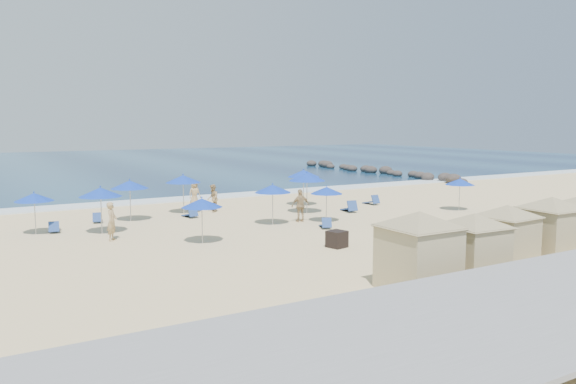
% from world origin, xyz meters
% --- Properties ---
extents(ground, '(160.00, 160.00, 0.00)m').
position_xyz_m(ground, '(0.00, 0.00, 0.00)').
color(ground, beige).
rests_on(ground, ground).
extents(ocean, '(160.00, 80.00, 0.06)m').
position_xyz_m(ocean, '(0.00, 55.00, 0.03)').
color(ocean, navy).
rests_on(ocean, ground).
extents(surf_line, '(160.00, 2.50, 0.08)m').
position_xyz_m(surf_line, '(0.00, 15.50, 0.04)').
color(surf_line, white).
rests_on(surf_line, ground).
extents(seawall, '(160.00, 6.10, 1.22)m').
position_xyz_m(seawall, '(0.00, -13.50, 0.65)').
color(seawall, gray).
rests_on(seawall, ground).
extents(rock_jetty, '(2.56, 26.66, 0.96)m').
position_xyz_m(rock_jetty, '(24.01, 24.90, 0.36)').
color(rock_jetty, '#292422').
rests_on(rock_jetty, ground).
extents(trash_bin, '(0.91, 0.91, 0.75)m').
position_xyz_m(trash_bin, '(-1.41, -3.31, 0.38)').
color(trash_bin, black).
rests_on(trash_bin, ground).
extents(cabana_0, '(4.66, 4.66, 2.93)m').
position_xyz_m(cabana_0, '(-2.84, -9.96, 1.67)').
color(cabana_0, tan).
rests_on(cabana_0, ground).
extents(cabana_1, '(4.14, 4.14, 2.60)m').
position_xyz_m(cabana_1, '(-0.14, -9.92, 1.49)').
color(cabana_1, tan).
rests_on(cabana_1, ground).
extents(cabana_2, '(4.12, 4.12, 2.59)m').
position_xyz_m(cabana_2, '(2.63, -9.12, 1.48)').
color(cabana_2, tan).
rests_on(cabana_2, ground).
extents(cabana_3, '(4.42, 4.42, 2.78)m').
position_xyz_m(cabana_3, '(5.22, -9.27, 1.59)').
color(cabana_3, tan).
rests_on(cabana_3, ground).
extents(umbrella_0, '(1.91, 1.91, 2.18)m').
position_xyz_m(umbrella_0, '(-12.72, 6.77, 1.89)').
color(umbrella_0, '#A5A8AD').
rests_on(umbrella_0, ground).
extents(umbrella_1, '(2.15, 2.15, 2.44)m').
position_xyz_m(umbrella_1, '(-9.82, 5.27, 2.12)').
color(umbrella_1, '#A5A8AD').
rests_on(umbrella_1, ground).
extents(umbrella_2, '(2.13, 2.13, 2.42)m').
position_xyz_m(umbrella_2, '(-7.58, 8.22, 2.10)').
color(umbrella_2, '#A5A8AD').
rests_on(umbrella_2, ground).
extents(umbrella_3, '(1.93, 1.93, 2.19)m').
position_xyz_m(umbrella_3, '(-6.31, 0.54, 1.90)').
color(umbrella_3, '#A5A8AD').
rests_on(umbrella_3, ground).
extents(umbrella_4, '(2.17, 2.17, 2.47)m').
position_xyz_m(umbrella_4, '(-4.00, 9.37, 2.14)').
color(umbrella_4, '#A5A8AD').
rests_on(umbrella_4, ground).
extents(umbrella_5, '(2.03, 2.03, 2.31)m').
position_xyz_m(umbrella_5, '(-1.17, 3.09, 2.00)').
color(umbrella_5, '#A5A8AD').
rests_on(umbrella_5, ground).
extents(umbrella_6, '(2.30, 2.30, 2.61)m').
position_xyz_m(umbrella_6, '(2.60, 5.52, 2.27)').
color(umbrella_6, '#A5A8AD').
rests_on(umbrella_6, ground).
extents(umbrella_7, '(1.83, 1.83, 2.08)m').
position_xyz_m(umbrella_7, '(1.84, 2.28, 1.81)').
color(umbrella_7, '#A5A8AD').
rests_on(umbrella_7, ground).
extents(umbrella_8, '(2.21, 2.21, 2.52)m').
position_xyz_m(umbrella_8, '(4.14, 8.37, 2.18)').
color(umbrella_8, '#A5A8AD').
rests_on(umbrella_8, ground).
extents(umbrella_9, '(1.87, 1.87, 2.13)m').
position_xyz_m(umbrella_9, '(11.57, 1.49, 1.85)').
color(umbrella_9, '#A5A8AD').
rests_on(umbrella_9, ground).
extents(beach_chair_0, '(0.65, 1.19, 0.62)m').
position_xyz_m(beach_chair_0, '(-11.87, 6.83, 0.22)').
color(beach_chair_0, navy).
rests_on(beach_chair_0, ground).
extents(beach_chair_1, '(0.74, 1.20, 0.62)m').
position_xyz_m(beach_chair_1, '(-9.32, 8.69, 0.21)').
color(beach_chair_1, navy).
rests_on(beach_chair_1, ground).
extents(beach_chair_2, '(0.66, 1.27, 0.68)m').
position_xyz_m(beach_chair_2, '(-4.19, 7.66, 0.23)').
color(beach_chair_2, navy).
rests_on(beach_chair_2, ground).
extents(beach_chair_3, '(0.92, 1.25, 0.63)m').
position_xyz_m(beach_chair_3, '(0.74, 0.74, 0.22)').
color(beach_chair_3, navy).
rests_on(beach_chair_3, ground).
extents(beach_chair_4, '(0.91, 1.50, 0.77)m').
position_xyz_m(beach_chair_4, '(5.20, 4.57, 0.27)').
color(beach_chair_4, navy).
rests_on(beach_chair_4, ground).
extents(beach_chair_5, '(0.59, 1.29, 0.70)m').
position_xyz_m(beach_chair_5, '(8.48, 6.39, 0.24)').
color(beach_chair_5, navy).
rests_on(beach_chair_5, ground).
extents(beachgoer_0, '(0.72, 0.80, 1.84)m').
position_xyz_m(beachgoer_0, '(-9.76, 3.33, 0.92)').
color(beachgoer_0, tan).
rests_on(beachgoer_0, ground).
extents(beachgoer_1, '(0.94, 1.04, 1.74)m').
position_xyz_m(beachgoer_1, '(-2.23, 8.96, 0.87)').
color(beachgoer_1, tan).
rests_on(beachgoer_1, ground).
extents(beachgoer_2, '(1.14, 0.58, 1.86)m').
position_xyz_m(beachgoer_2, '(0.65, 3.13, 0.93)').
color(beachgoer_2, tan).
rests_on(beachgoer_2, ground).
extents(beachgoer_3, '(0.88, 0.63, 1.69)m').
position_xyz_m(beachgoer_3, '(-2.25, 12.03, 0.85)').
color(beachgoer_3, tan).
rests_on(beachgoer_3, ground).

